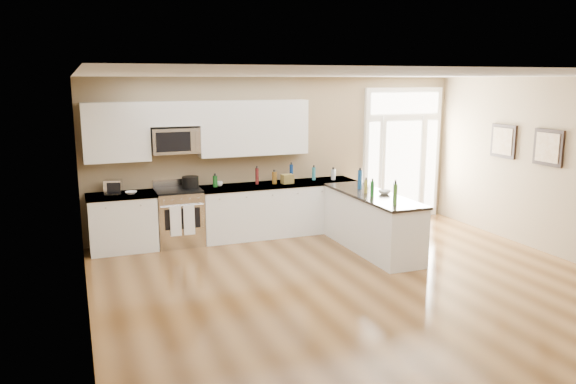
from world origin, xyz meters
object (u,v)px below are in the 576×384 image
(peninsula_cabinet, at_px, (372,224))
(kitchen_range, at_px, (179,217))
(toaster_oven, at_px, (113,187))
(stockpot, at_px, (190,182))

(peninsula_cabinet, distance_m, kitchen_range, 3.22)
(kitchen_range, xyz_separation_m, toaster_oven, (-1.03, 0.06, 0.58))
(kitchen_range, height_order, toaster_oven, toaster_oven)
(peninsula_cabinet, xyz_separation_m, stockpot, (-2.66, 1.50, 0.62))
(stockpot, height_order, toaster_oven, toaster_oven)
(kitchen_range, relative_size, toaster_oven, 4.00)
(peninsula_cabinet, relative_size, stockpot, 8.30)
(kitchen_range, bearing_deg, stockpot, 13.06)
(peninsula_cabinet, relative_size, toaster_oven, 8.58)
(kitchen_range, xyz_separation_m, stockpot, (0.22, 0.05, 0.58))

